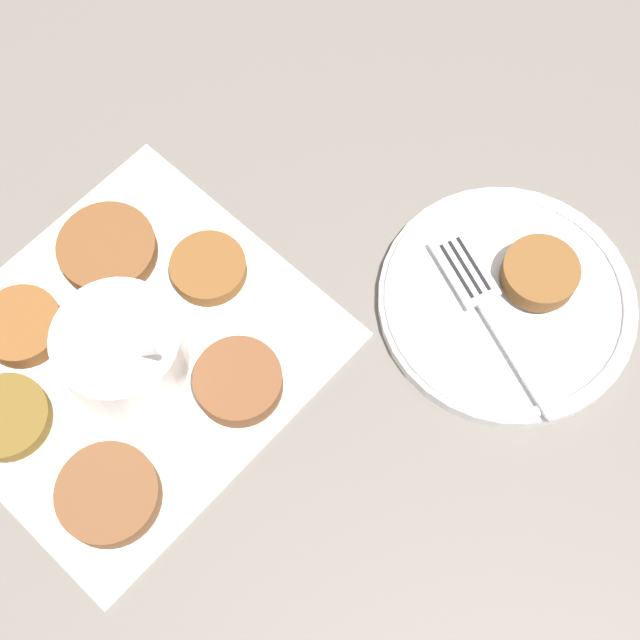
# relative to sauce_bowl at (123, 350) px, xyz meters

# --- Properties ---
(ground_plane) EXTENTS (4.00, 4.00, 0.00)m
(ground_plane) POSITION_rel_sauce_bowl_xyz_m (0.03, 0.01, -0.03)
(ground_plane) COLOR #605B56
(napkin) EXTENTS (0.27, 0.25, 0.00)m
(napkin) POSITION_rel_sauce_bowl_xyz_m (0.00, 0.00, -0.02)
(napkin) COLOR silver
(napkin) RESTS_ON ground_plane
(sauce_bowl) EXTENTS (0.10, 0.10, 0.09)m
(sauce_bowl) POSITION_rel_sauce_bowl_xyz_m (0.00, 0.00, 0.00)
(sauce_bowl) COLOR silver
(sauce_bowl) RESTS_ON napkin
(fritter_0) EXTENTS (0.06, 0.06, 0.01)m
(fritter_0) POSITION_rel_sauce_bowl_xyz_m (-0.09, 0.03, -0.02)
(fritter_0) COLOR brown
(fritter_0) RESTS_ON napkin
(fritter_1) EXTENTS (0.06, 0.06, 0.02)m
(fritter_1) POSITION_rel_sauce_bowl_xyz_m (0.04, -0.07, -0.01)
(fritter_1) COLOR brown
(fritter_1) RESTS_ON napkin
(fritter_2) EXTENTS (0.06, 0.06, 0.01)m
(fritter_2) POSITION_rel_sauce_bowl_xyz_m (0.09, 0.00, -0.02)
(fritter_2) COLOR brown
(fritter_2) RESTS_ON napkin
(fritter_3) EXTENTS (0.07, 0.07, 0.02)m
(fritter_3) POSITION_rel_sauce_bowl_xyz_m (-0.08, -0.06, -0.01)
(fritter_3) COLOR brown
(fritter_3) RESTS_ON napkin
(fritter_4) EXTENTS (0.08, 0.08, 0.02)m
(fritter_4) POSITION_rel_sauce_bowl_xyz_m (0.05, 0.08, -0.01)
(fritter_4) COLOR brown
(fritter_4) RESTS_ON napkin
(fritter_5) EXTENTS (0.06, 0.06, 0.02)m
(fritter_5) POSITION_rel_sauce_bowl_xyz_m (-0.03, 0.08, -0.01)
(fritter_5) COLOR brown
(fritter_5) RESTS_ON napkin
(serving_plate) EXTENTS (0.19, 0.19, 0.02)m
(serving_plate) POSITION_rel_sauce_bowl_xyz_m (0.22, -0.18, -0.02)
(serving_plate) COLOR silver
(serving_plate) RESTS_ON ground_plane
(fritter_on_plate) EXTENTS (0.06, 0.06, 0.02)m
(fritter_on_plate) POSITION_rel_sauce_bowl_xyz_m (0.25, -0.19, 0.00)
(fritter_on_plate) COLOR brown
(fritter_on_plate) RESTS_ON serving_plate
(fork) EXTENTS (0.08, 0.15, 0.00)m
(fork) POSITION_rel_sauce_bowl_xyz_m (0.20, -0.17, -0.01)
(fork) COLOR silver
(fork) RESTS_ON serving_plate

